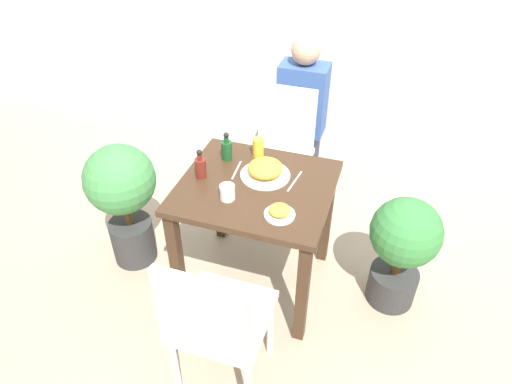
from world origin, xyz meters
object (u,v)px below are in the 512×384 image
at_px(food_plate, 265,170).
at_px(condiment_bottle, 201,167).
at_px(drink_cup, 227,192).
at_px(juice_glass, 258,147).
at_px(potted_plant_left, 123,194).
at_px(chair_far, 281,147).
at_px(chair_near, 216,321).
at_px(person_figure, 302,115).
at_px(sauce_bottle, 227,149).
at_px(potted_plant_right, 402,245).
at_px(side_plate, 280,212).

xyz_separation_m(food_plate, condiment_bottle, (-0.33, -0.11, 0.02)).
distance_m(food_plate, drink_cup, 0.28).
height_order(juice_glass, potted_plant_left, juice_glass).
distance_m(chair_far, juice_glass, 0.55).
distance_m(drink_cup, condiment_bottle, 0.25).
bearing_deg(drink_cup, potted_plant_left, 172.17).
height_order(chair_near, person_figure, person_figure).
relative_size(food_plate, person_figure, 0.23).
height_order(sauce_bottle, person_figure, person_figure).
distance_m(drink_cup, potted_plant_left, 0.77).
relative_size(drink_cup, person_figure, 0.07).
bearing_deg(drink_cup, sauce_bottle, 111.50).
distance_m(food_plate, condiment_bottle, 0.35).
bearing_deg(potted_plant_left, juice_glass, 24.09).
bearing_deg(juice_glass, potted_plant_right, -10.11).
xyz_separation_m(side_plate, potted_plant_left, (-1.00, 0.14, -0.25)).
bearing_deg(juice_glass, sauce_bottle, -151.89).
height_order(potted_plant_left, person_figure, person_figure).
bearing_deg(potted_plant_right, potted_plant_left, -173.90).
bearing_deg(chair_near, potted_plant_left, -37.54).
height_order(food_plate, juice_glass, juice_glass).
bearing_deg(juice_glass, potted_plant_left, -155.91).
bearing_deg(potted_plant_right, juice_glass, 169.89).
distance_m(juice_glass, potted_plant_right, 0.97).
xyz_separation_m(side_plate, potted_plant_right, (0.62, 0.32, -0.33)).
distance_m(food_plate, juice_glass, 0.21).
relative_size(chair_near, person_figure, 0.78).
relative_size(side_plate, juice_glass, 1.36).
xyz_separation_m(sauce_bottle, condiment_bottle, (-0.07, -0.21, 0.00)).
bearing_deg(drink_cup, chair_near, -74.99).
relative_size(food_plate, side_plate, 1.78).
bearing_deg(potted_plant_right, chair_far, 144.01).
height_order(chair_near, potted_plant_left, chair_near).
height_order(food_plate, person_figure, person_figure).
relative_size(chair_near, chair_far, 1.00).
bearing_deg(juice_glass, drink_cup, -93.34).
bearing_deg(side_plate, juice_glass, 118.95).
xyz_separation_m(food_plate, juice_glass, (-0.10, 0.18, 0.01)).
distance_m(juice_glass, potted_plant_left, 0.86).
height_order(chair_near, food_plate, chair_near).
distance_m(drink_cup, sauce_bottle, 0.37).
bearing_deg(sauce_bottle, food_plate, -20.21).
bearing_deg(drink_cup, potted_plant_right, 16.67).
distance_m(potted_plant_right, person_figure, 1.31).
relative_size(chair_near, side_plate, 5.97).
bearing_deg(food_plate, condiment_bottle, -161.01).
bearing_deg(food_plate, chair_near, -87.97).
distance_m(food_plate, potted_plant_right, 0.86).
xyz_separation_m(chair_near, sauce_bottle, (-0.29, 0.91, 0.28)).
distance_m(sauce_bottle, person_figure, 0.99).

